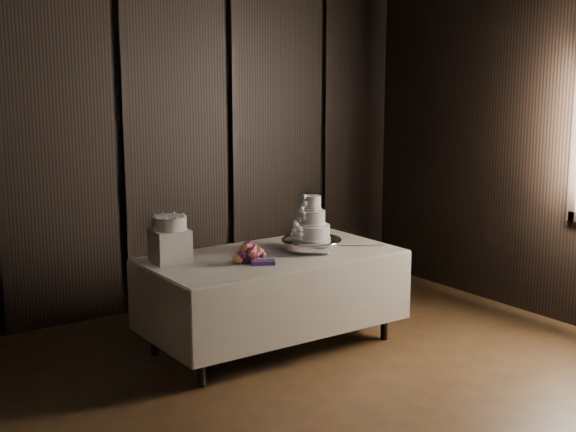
% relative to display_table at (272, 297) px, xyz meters
% --- Properties ---
extents(room, '(6.08, 7.08, 3.08)m').
position_rel_display_table_xyz_m(room, '(-0.56, -2.01, 1.08)').
color(room, black).
rests_on(room, ground).
extents(display_table, '(1.99, 1.05, 0.76)m').
position_rel_display_table_xyz_m(display_table, '(0.00, 0.00, 0.00)').
color(display_table, silver).
rests_on(display_table, ground).
extents(cake_stand, '(0.63, 0.63, 0.09)m').
position_rel_display_table_xyz_m(cake_stand, '(0.34, -0.06, 0.39)').
color(cake_stand, silver).
rests_on(cake_stand, display_table).
extents(wedding_cake, '(0.33, 0.29, 0.35)m').
position_rel_display_table_xyz_m(wedding_cake, '(0.31, -0.07, 0.57)').
color(wedding_cake, white).
rests_on(wedding_cake, cake_stand).
extents(bouquet, '(0.44, 0.48, 0.18)m').
position_rel_display_table_xyz_m(bouquet, '(-0.28, -0.10, 0.41)').
color(bouquet, '#ED6060').
rests_on(bouquet, display_table).
extents(box_pedestal, '(0.28, 0.28, 0.25)m').
position_rel_display_table_xyz_m(box_pedestal, '(-0.77, 0.23, 0.47)').
color(box_pedestal, white).
rests_on(box_pedestal, display_table).
extents(small_cake, '(0.31, 0.31, 0.10)m').
position_rel_display_table_xyz_m(small_cake, '(-0.77, 0.23, 0.64)').
color(small_cake, white).
rests_on(small_cake, box_pedestal).
extents(cake_knife, '(0.31, 0.25, 0.01)m').
position_rel_display_table_xyz_m(cake_knife, '(0.70, -0.16, 0.35)').
color(cake_knife, silver).
rests_on(cake_knife, display_table).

